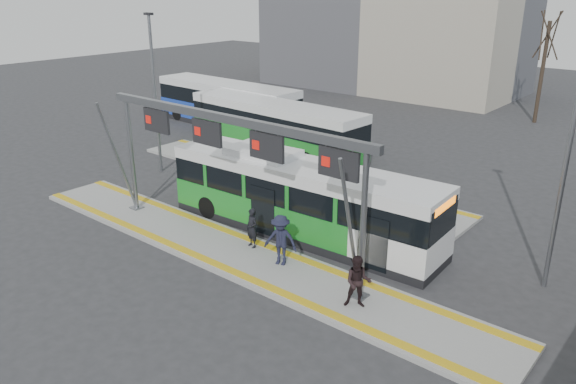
{
  "coord_description": "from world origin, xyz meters",
  "views": [
    {
      "loc": [
        13.9,
        -13.5,
        9.8
      ],
      "look_at": [
        0.21,
        3.0,
        1.76
      ],
      "focal_mm": 35.0,
      "sensor_mm": 36.0,
      "label": 1
    }
  ],
  "objects_px": {
    "passenger_b": "(358,282)",
    "passenger_c": "(281,240)",
    "passenger_a": "(252,228)",
    "gantry": "(228,143)",
    "hero_bus": "(301,199)"
  },
  "relations": [
    {
      "from": "gantry",
      "to": "passenger_a",
      "type": "xyz_separation_m",
      "value": [
        0.61,
        0.51,
        -3.37
      ]
    },
    {
      "from": "passenger_c",
      "to": "gantry",
      "type": "bearing_deg",
      "value": 163.86
    },
    {
      "from": "passenger_b",
      "to": "passenger_c",
      "type": "distance_m",
      "value": 3.77
    },
    {
      "from": "passenger_a",
      "to": "passenger_b",
      "type": "height_order",
      "value": "passenger_b"
    },
    {
      "from": "gantry",
      "to": "hero_bus",
      "type": "bearing_deg",
      "value": 70.42
    },
    {
      "from": "gantry",
      "to": "passenger_b",
      "type": "height_order",
      "value": "gantry"
    },
    {
      "from": "gantry",
      "to": "passenger_a",
      "type": "distance_m",
      "value": 3.46
    },
    {
      "from": "passenger_b",
      "to": "passenger_a",
      "type": "bearing_deg",
      "value": 136.88
    },
    {
      "from": "gantry",
      "to": "passenger_b",
      "type": "relative_size",
      "value": 7.49
    },
    {
      "from": "hero_bus",
      "to": "passenger_b",
      "type": "height_order",
      "value": "hero_bus"
    },
    {
      "from": "gantry",
      "to": "hero_bus",
      "type": "xyz_separation_m",
      "value": [
        1.05,
        2.96,
        -2.79
      ]
    },
    {
      "from": "hero_bus",
      "to": "passenger_c",
      "type": "height_order",
      "value": "hero_bus"
    },
    {
      "from": "hero_bus",
      "to": "passenger_c",
      "type": "relative_size",
      "value": 6.35
    },
    {
      "from": "hero_bus",
      "to": "passenger_b",
      "type": "bearing_deg",
      "value": -37.22
    },
    {
      "from": "passenger_a",
      "to": "hero_bus",
      "type": "bearing_deg",
      "value": 91.73
    }
  ]
}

